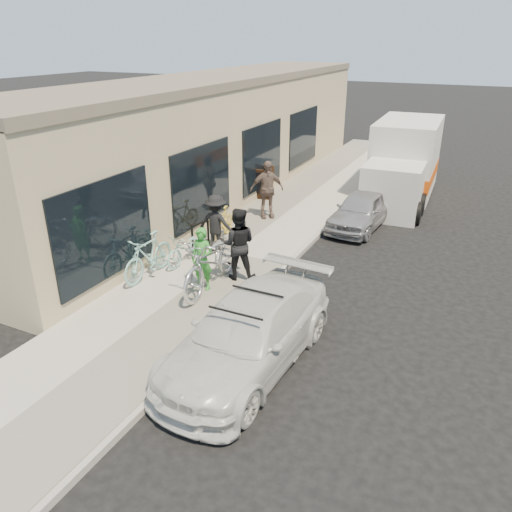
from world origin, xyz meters
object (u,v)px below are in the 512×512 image
(woman_rider, at_px, (202,259))
(bystander_a, at_px, (216,224))
(moving_truck, at_px, (403,165))
(bystander_b, at_px, (267,190))
(bike_rack, at_px, (200,234))
(sandwich_board, at_px, (262,183))
(tandem_bike, at_px, (212,261))
(cruiser_bike_b, at_px, (188,248))
(cruiser_bike_c, at_px, (223,224))
(sedan_silver, at_px, (361,210))
(man_standing, at_px, (238,244))
(cruiser_bike_a, at_px, (148,256))
(sedan_white, at_px, (248,333))

(woman_rider, height_order, bystander_a, bystander_a)
(moving_truck, xyz_separation_m, bystander_b, (-3.32, -4.45, -0.15))
(bike_rack, bearing_deg, sandwich_board, 96.43)
(tandem_bike, bearing_deg, bystander_b, 96.64)
(moving_truck, bearing_deg, sandwich_board, -150.01)
(bike_rack, bearing_deg, bystander_a, 39.22)
(sandwich_board, distance_m, cruiser_bike_b, 5.76)
(cruiser_bike_b, xyz_separation_m, bystander_a, (0.29, 0.96, 0.37))
(bystander_b, bearing_deg, cruiser_bike_c, -138.79)
(bystander_b, bearing_deg, sedan_silver, -23.64)
(cruiser_bike_c, height_order, bystander_a, bystander_a)
(man_standing, distance_m, bystander_a, 1.74)
(man_standing, xyz_separation_m, cruiser_bike_a, (-1.94, -0.87, -0.34))
(cruiser_bike_b, relative_size, bystander_a, 0.99)
(bike_rack, height_order, cruiser_bike_a, cruiser_bike_a)
(bike_rack, distance_m, moving_truck, 8.64)
(sedan_silver, height_order, cruiser_bike_a, cruiser_bike_a)
(cruiser_bike_c, distance_m, bystander_b, 2.27)
(bike_rack, distance_m, sedan_white, 4.91)
(bike_rack, xyz_separation_m, cruiser_bike_b, (0.04, -0.69, -0.11))
(sedan_white, distance_m, tandem_bike, 2.86)
(tandem_bike, distance_m, cruiser_bike_a, 1.66)
(man_standing, bearing_deg, sandwich_board, -91.49)
(cruiser_bike_a, xyz_separation_m, cruiser_bike_b, (0.38, 1.09, -0.13))
(sandwich_board, distance_m, sedan_silver, 3.90)
(sedan_silver, height_order, moving_truck, moving_truck)
(woman_rider, relative_size, bystander_b, 0.80)
(sedan_silver, xyz_separation_m, bystander_a, (-2.89, -3.85, 0.37))
(sandwich_board, relative_size, bystander_b, 0.61)
(woman_rider, height_order, cruiser_bike_a, woman_rider)
(bystander_a, bearing_deg, sedan_silver, -131.48)
(sedan_white, xyz_separation_m, cruiser_bike_c, (-3.24, 4.81, -0.04))
(sedan_white, xyz_separation_m, tandem_bike, (-1.96, 2.07, 0.18))
(cruiser_bike_c, bearing_deg, sedan_white, -63.23)
(bike_rack, bearing_deg, bystander_b, 83.28)
(sedan_silver, height_order, bystander_a, bystander_a)
(tandem_bike, height_order, man_standing, man_standing)
(cruiser_bike_a, bearing_deg, tandem_bike, 7.41)
(sedan_silver, xyz_separation_m, cruiser_bike_c, (-3.20, -2.99, 0.03))
(sandwich_board, xyz_separation_m, moving_truck, (4.28, 2.75, 0.49))
(bystander_a, relative_size, bystander_b, 0.86)
(woman_rider, xyz_separation_m, cruiser_bike_c, (-1.11, 2.89, -0.28))
(cruiser_bike_a, bearing_deg, bystander_a, 72.86)
(tandem_bike, xyz_separation_m, bystander_a, (-0.97, 1.87, 0.11))
(bike_rack, height_order, bystander_b, bystander_b)
(sedan_white, relative_size, moving_truck, 0.79)
(cruiser_bike_c, xyz_separation_m, bystander_a, (0.30, -0.87, 0.33))
(cruiser_bike_a, height_order, bystander_a, bystander_a)
(bystander_a, bearing_deg, sandwich_board, -83.90)
(man_standing, distance_m, cruiser_bike_a, 2.16)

